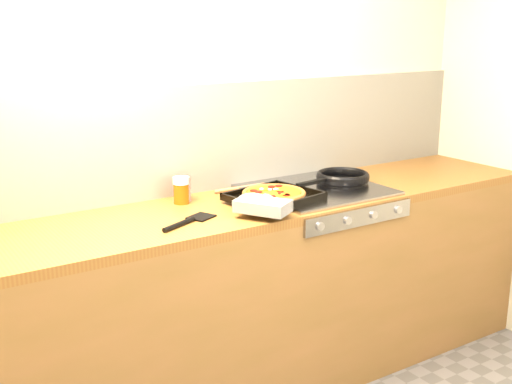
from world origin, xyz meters
TOP-DOWN VIEW (x-y plane):
  - room_shell at (0.00, 1.39)m, footprint 3.20×3.20m
  - counter_run at (0.00, 1.10)m, footprint 3.20×0.62m
  - stovetop at (0.45, 1.10)m, footprint 0.60×0.56m
  - pizza_on_tray at (0.12, 1.00)m, footprint 0.48×0.48m
  - frying_pan at (0.62, 1.11)m, footprint 0.44×0.28m
  - tomato_can at (-0.16, 1.29)m, footprint 0.08×0.08m
  - juice_glass at (-0.18, 1.25)m, footprint 0.07×0.07m
  - wooden_spoon at (0.20, 1.31)m, footprint 0.30×0.05m
  - black_spatula at (-0.28, 0.98)m, footprint 0.28×0.16m

SIDE VIEW (x-z plane):
  - counter_run at x=0.00m, z-range 0.00..0.90m
  - stovetop at x=0.45m, z-range 0.90..0.92m
  - black_spatula at x=-0.28m, z-range 0.90..0.92m
  - wooden_spoon at x=0.20m, z-range 0.90..0.92m
  - frying_pan at x=0.62m, z-range 0.92..0.96m
  - pizza_on_tray at x=0.12m, z-range 0.91..0.97m
  - tomato_can at x=-0.16m, z-range 0.90..1.01m
  - juice_glass at x=-0.18m, z-range 0.90..1.02m
  - room_shell at x=0.00m, z-range -0.45..2.75m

